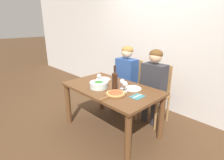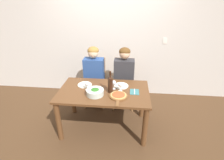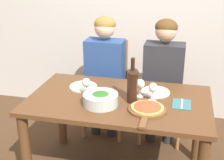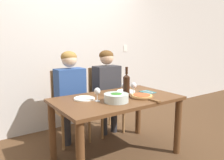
% 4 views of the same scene
% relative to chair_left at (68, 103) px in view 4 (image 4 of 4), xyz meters
% --- Properties ---
extents(ground_plane, '(40.00, 40.00, 0.00)m').
position_rel_chair_left_xyz_m(ground_plane, '(0.29, -0.77, -0.53)').
color(ground_plane, '#4C331E').
extents(back_wall, '(10.00, 0.06, 2.70)m').
position_rel_chair_left_xyz_m(back_wall, '(0.29, 0.52, 0.82)').
color(back_wall, silver).
rests_on(back_wall, ground).
extents(dining_table, '(1.44, 0.85, 0.73)m').
position_rel_chair_left_xyz_m(dining_table, '(0.29, -0.77, 0.07)').
color(dining_table, brown).
rests_on(dining_table, ground).
extents(chair_left, '(0.42, 0.42, 0.98)m').
position_rel_chair_left_xyz_m(chair_left, '(0.00, 0.00, 0.00)').
color(chair_left, '#9E7042').
rests_on(chair_left, ground).
extents(chair_right, '(0.42, 0.42, 0.98)m').
position_rel_chair_left_xyz_m(chair_right, '(0.58, 0.00, 0.00)').
color(chair_right, '#9E7042').
rests_on(chair_right, ground).
extents(person_woman, '(0.47, 0.51, 1.25)m').
position_rel_chair_left_xyz_m(person_woman, '(-0.00, -0.11, 0.23)').
color(person_woman, '#28282D').
rests_on(person_woman, ground).
extents(person_man, '(0.47, 0.51, 1.25)m').
position_rel_chair_left_xyz_m(person_man, '(0.58, -0.11, 0.23)').
color(person_man, '#28282D').
rests_on(person_man, ground).
extents(wine_bottle, '(0.08, 0.08, 0.36)m').
position_rel_chair_left_xyz_m(wine_bottle, '(0.40, -0.80, 0.34)').
color(wine_bottle, black).
rests_on(wine_bottle, dining_table).
extents(broccoli_bowl, '(0.27, 0.27, 0.10)m').
position_rel_chair_left_xyz_m(broccoli_bowl, '(0.18, -0.91, 0.24)').
color(broccoli_bowl, silver).
rests_on(broccoli_bowl, dining_table).
extents(dinner_plate_left, '(0.24, 0.24, 0.02)m').
position_rel_chair_left_xyz_m(dinner_plate_left, '(-0.06, -0.62, 0.21)').
color(dinner_plate_left, silver).
rests_on(dinner_plate_left, dining_table).
extents(dinner_plate_right, '(0.24, 0.24, 0.02)m').
position_rel_chair_left_xyz_m(dinner_plate_right, '(0.56, -0.59, 0.21)').
color(dinner_plate_right, silver).
rests_on(dinner_plate_right, dining_table).
extents(pizza_on_board, '(0.28, 0.42, 0.04)m').
position_rel_chair_left_xyz_m(pizza_on_board, '(0.53, -0.94, 0.21)').
color(pizza_on_board, brown).
rests_on(pizza_on_board, dining_table).
extents(wine_glass_left, '(0.07, 0.07, 0.15)m').
position_rel_chair_left_xyz_m(wine_glass_left, '(0.02, -0.77, 0.30)').
color(wine_glass_left, silver).
rests_on(wine_glass_left, dining_table).
extents(wine_glass_right, '(0.07, 0.07, 0.15)m').
position_rel_chair_left_xyz_m(wine_glass_right, '(0.44, -0.70, 0.30)').
color(wine_glass_right, silver).
rests_on(wine_glass_right, dining_table).
extents(wine_glass_centre, '(0.07, 0.07, 0.15)m').
position_rel_chair_left_xyz_m(wine_glass_centre, '(0.55, -0.75, 0.30)').
color(wine_glass_centre, silver).
rests_on(wine_glass_centre, dining_table).
extents(fork_on_napkin, '(0.14, 0.18, 0.01)m').
position_rel_chair_left_xyz_m(fork_on_napkin, '(0.78, -0.77, 0.20)').
color(fork_on_napkin, '#387075').
rests_on(fork_on_napkin, dining_table).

